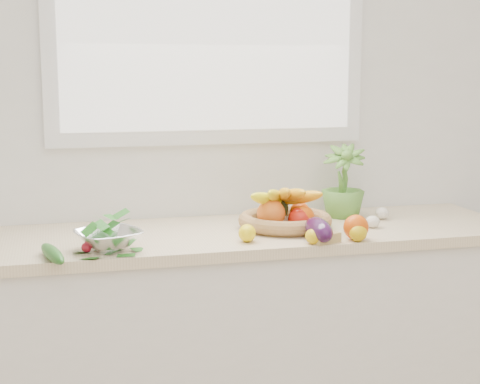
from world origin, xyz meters
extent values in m
cube|color=white|center=(0.00, 2.25, 1.35)|extent=(4.50, 0.02, 2.70)
cube|color=silver|center=(0.00, 1.95, 0.43)|extent=(2.20, 0.58, 0.86)
cube|color=beige|center=(0.00, 1.95, 0.88)|extent=(2.24, 0.62, 0.04)
cube|color=white|center=(0.00, 2.23, 1.75)|extent=(1.30, 0.03, 1.10)
cube|color=white|center=(0.00, 2.21, 1.75)|extent=(1.18, 0.01, 0.98)
sphere|color=#D84A06|center=(0.42, 1.69, 0.95)|extent=(0.09, 0.09, 0.09)
ellipsoid|color=yellow|center=(0.03, 1.76, 0.93)|extent=(0.08, 0.09, 0.06)
ellipsoid|color=gold|center=(0.42, 1.67, 0.93)|extent=(0.10, 0.10, 0.06)
ellipsoid|color=gold|center=(0.25, 1.67, 0.93)|extent=(0.07, 0.08, 0.05)
sphere|color=red|center=(0.27, 1.88, 0.94)|extent=(0.10, 0.10, 0.09)
cube|color=tan|center=(0.30, 1.67, 0.92)|extent=(0.12, 0.08, 0.03)
ellipsoid|color=white|center=(0.24, 1.96, 0.92)|extent=(0.07, 0.07, 0.04)
ellipsoid|color=white|center=(0.66, 2.00, 0.92)|extent=(0.07, 0.07, 0.05)
ellipsoid|color=silver|center=(0.56, 1.86, 0.92)|extent=(0.07, 0.07, 0.05)
ellipsoid|color=#2E0E33|center=(0.28, 1.70, 0.94)|extent=(0.09, 0.21, 0.08)
ellipsoid|color=#205E1B|center=(-0.64, 1.67, 0.92)|extent=(0.10, 0.25, 0.05)
sphere|color=#B7162B|center=(-0.53, 1.75, 0.92)|extent=(0.04, 0.04, 0.03)
imported|color=#579034|center=(0.53, 2.09, 1.04)|extent=(0.23, 0.23, 0.31)
cylinder|color=tan|center=(0.23, 1.94, 0.91)|extent=(0.35, 0.35, 0.01)
torus|color=tan|center=(0.23, 1.94, 0.93)|extent=(0.41, 0.41, 0.06)
sphere|color=orange|center=(0.17, 1.91, 0.97)|extent=(0.12, 0.12, 0.11)
sphere|color=#E85707|center=(0.29, 1.88, 0.95)|extent=(0.10, 0.10, 0.08)
sphere|color=#E54A07|center=(0.31, 1.98, 0.95)|extent=(0.09, 0.09, 0.08)
ellipsoid|color=black|center=(0.22, 2.01, 0.97)|extent=(0.10, 0.10, 0.11)
ellipsoid|color=#FFF515|center=(0.16, 1.93, 1.02)|extent=(0.21, 0.19, 0.10)
ellipsoid|color=yellow|center=(0.19, 1.93, 1.03)|extent=(0.15, 0.23, 0.10)
ellipsoid|color=orange|center=(0.22, 1.93, 1.03)|extent=(0.08, 0.24, 0.10)
ellipsoid|color=#EFA213|center=(0.25, 1.93, 1.03)|extent=(0.08, 0.24, 0.10)
ellipsoid|color=#FFAA15|center=(0.29, 1.93, 1.02)|extent=(0.15, 0.23, 0.10)
cylinder|color=silver|center=(-0.45, 1.76, 0.91)|extent=(0.11, 0.11, 0.02)
imported|color=white|center=(-0.45, 1.76, 0.94)|extent=(0.28, 0.28, 0.05)
ellipsoid|color=#1C6218|center=(-0.45, 1.76, 0.98)|extent=(0.21, 0.21, 0.07)
camera|label=1|loc=(-0.62, -0.69, 1.51)|focal=55.00mm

